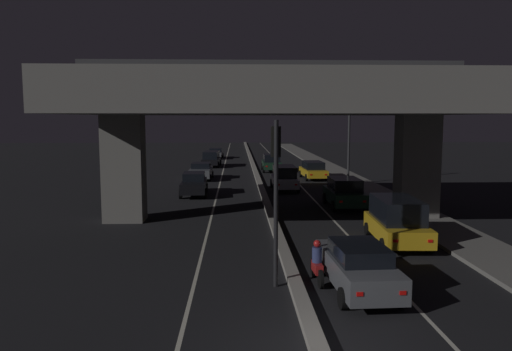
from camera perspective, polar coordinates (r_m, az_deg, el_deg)
lane_line_left_inner at (r=46.05m, az=-3.95°, el=-0.10°), size 0.12×126.00×0.00m
lane_line_right_inner at (r=46.31m, az=4.07°, el=-0.06°), size 0.12×126.00×0.00m
median_divider at (r=46.06m, az=0.07°, el=0.05°), size 0.44×126.00×0.21m
sidewalk_right at (r=40.28m, az=11.84°, el=-1.07°), size 2.80×126.00×0.15m
elevated_overpass at (r=25.88m, az=1.87°, el=8.53°), size 19.71×13.05×8.26m
traffic_light_left_of_median at (r=15.55m, az=2.28°, el=0.16°), size 0.30×0.49×5.27m
street_lamp at (r=40.66m, az=9.97°, el=5.03°), size 2.78×0.32×7.11m
car_grey_lead at (r=15.96m, az=11.49°, el=-10.07°), size 1.97×4.72×1.52m
car_taxi_yellow_second at (r=22.08m, az=15.79°, el=-4.94°), size 2.22×4.59×1.95m
car_dark_green_third at (r=30.27m, az=10.08°, el=-1.91°), size 2.05×4.48×1.78m
car_white_fourth at (r=37.13m, az=3.27°, el=-0.20°), size 1.93×4.46×1.80m
car_taxi_yellow_fifth at (r=44.20m, az=6.56°, el=0.65°), size 2.08×4.68×1.55m
car_dark_green_sixth at (r=50.39m, az=1.78°, el=1.52°), size 1.94×4.53×1.73m
car_black_lead_oncoming at (r=34.94m, az=-7.10°, el=-0.92°), size 1.92×4.70×1.57m
car_grey_second_oncoming at (r=43.94m, az=-6.30°, el=0.54°), size 2.02×4.47×1.45m
car_black_third_oncoming at (r=55.35m, az=-5.12°, el=1.97°), size 2.12×4.85×1.72m
car_grey_fourth_oncoming at (r=66.89m, az=-4.63°, el=2.55°), size 2.02×4.78×1.36m
motorcycle_red_filtering_near at (r=16.55m, az=6.99°, el=-10.05°), size 0.34×1.76×1.41m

